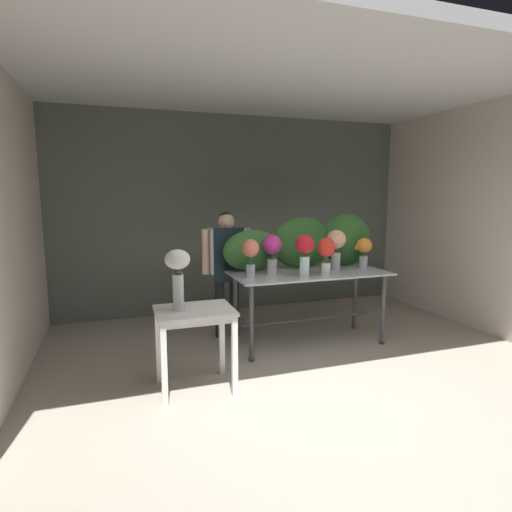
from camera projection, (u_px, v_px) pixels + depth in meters
ground_plane at (281, 347)px, 4.92m from camera, size 8.12×8.12×0.00m
wall_back at (237, 214)px, 6.43m from camera, size 5.54×0.12×2.96m
wall_left at (3, 229)px, 3.82m from camera, size 0.12×3.81×2.96m
wall_right at (472, 218)px, 5.58m from camera, size 0.12×3.81×2.96m
ceiling_slab at (283, 79)px, 4.47m from camera, size 5.66×3.81×0.12m
display_table_glass at (309, 284)px, 4.94m from camera, size 1.86×0.82×0.88m
side_table_white at (195, 321)px, 3.78m from camera, size 0.70×0.55×0.76m
florist at (227, 261)px, 5.16m from camera, size 0.62×0.24×1.57m
foliage_backdrop at (308, 243)px, 5.18m from camera, size 1.99×0.31×0.67m
vase_magenta_ranunculus at (272, 250)px, 4.79m from camera, size 0.23×0.22×0.46m
vase_coral_lilies at (250, 253)px, 4.55m from camera, size 0.19×0.19×0.43m
vase_sunset_carnations at (364, 249)px, 5.20m from camera, size 0.22×0.20×0.38m
vase_scarlet_anemones at (326, 252)px, 4.70m from camera, size 0.22×0.20×0.44m
vase_crimson_hydrangea at (305, 252)px, 4.58m from camera, size 0.21×0.21×0.48m
vase_peach_freesia at (336, 245)px, 5.03m from camera, size 0.24×0.23×0.49m
vase_white_roses_tall at (178, 272)px, 3.67m from camera, size 0.22×0.22×0.55m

